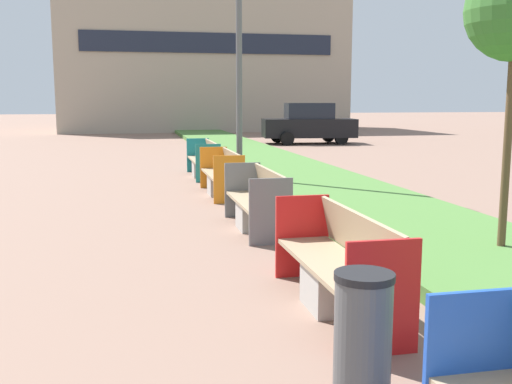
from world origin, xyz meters
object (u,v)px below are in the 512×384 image
street_lamp_post (239,7)px  bench_red_frame (339,271)px  bench_orange_frame (223,178)px  bench_teal_frame (204,163)px  litter_bin (363,337)px  parked_car_distant (309,124)px  bench_grey_frame (258,206)px

street_lamp_post → bench_red_frame: bearing=-94.1°
bench_orange_frame → bench_teal_frame: same height
bench_red_frame → street_lamp_post: street_lamp_post is taller
bench_teal_frame → street_lamp_post: (0.61, -1.79, 3.72)m
litter_bin → bench_red_frame: bearing=75.2°
bench_teal_frame → parked_car_distant: 12.55m
bench_orange_frame → parked_car_distant: size_ratio=0.50×
street_lamp_post → parked_car_distant: bearing=66.2°
bench_grey_frame → parked_car_distant: size_ratio=0.49×
litter_bin → bench_teal_frame: bearing=87.8°
bench_teal_frame → street_lamp_post: bearing=-71.1°
bench_teal_frame → bench_grey_frame: bearing=-90.0°
bench_red_frame → litter_bin: (-0.46, -1.74, 0.07)m
bench_red_frame → street_lamp_post: (0.61, 8.51, 3.72)m
bench_orange_frame → street_lamp_post: street_lamp_post is taller
bench_orange_frame → litter_bin: 8.93m
litter_bin → bench_grey_frame: bearing=85.2°
bench_grey_frame → street_lamp_post: street_lamp_post is taller
litter_bin → street_lamp_post: size_ratio=0.12×
bench_orange_frame → parked_car_distant: bearing=66.1°
bench_grey_frame → bench_teal_frame: 6.62m
bench_orange_frame → street_lamp_post: 3.99m
litter_bin → street_lamp_post: (1.07, 10.25, 3.64)m
street_lamp_post → parked_car_distant: size_ratio=1.69×
bench_orange_frame → bench_teal_frame: size_ratio=0.99×
litter_bin → street_lamp_post: bearing=84.0°
bench_red_frame → street_lamp_post: 9.30m
street_lamp_post → bench_teal_frame: bearing=108.9°
bench_orange_frame → litter_bin: (-0.46, -8.92, 0.07)m
bench_orange_frame → bench_grey_frame: bearing=-90.0°
bench_orange_frame → parked_car_distant: parked_car_distant is taller
litter_bin → street_lamp_post: street_lamp_post is taller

